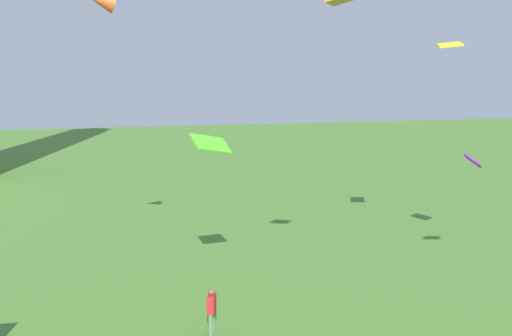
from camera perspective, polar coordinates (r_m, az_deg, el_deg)
person_2 at (r=18.36m, az=-4.88°, el=-15.06°), size 0.41×0.49×1.63m
kite_flying_1 at (r=22.50m, az=-16.75°, el=17.22°), size 1.37×1.04×0.98m
kite_flying_2 at (r=29.63m, az=22.61°, el=0.72°), size 1.46×1.61×0.94m
kite_flying_3 at (r=19.87m, az=-4.98°, el=2.66°), size 1.58×1.31×0.84m
kite_flying_4 at (r=26.24m, az=20.40°, el=12.53°), size 1.65×1.81×0.42m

